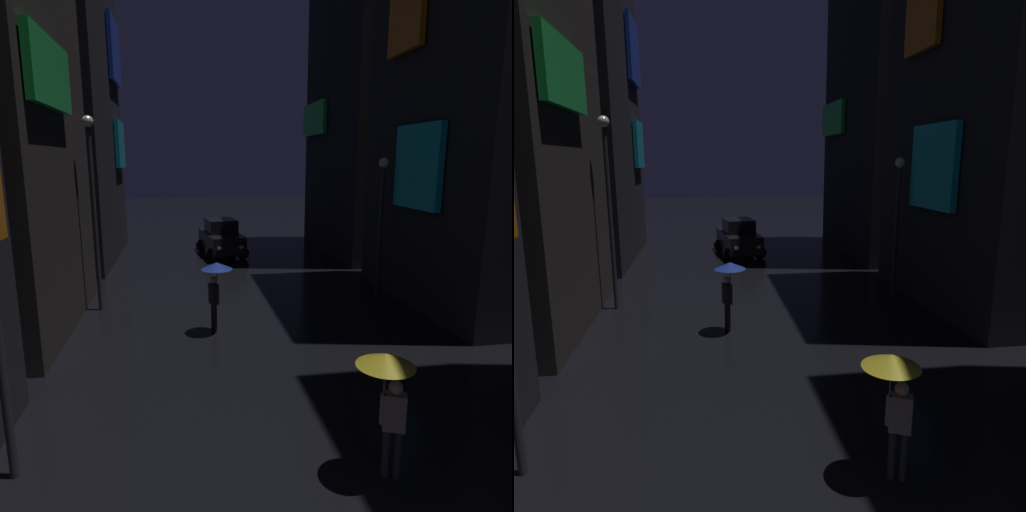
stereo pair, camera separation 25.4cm
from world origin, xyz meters
TOP-DOWN VIEW (x-y plane):
  - building_left_far at (-7.48, 22.50)m, footprint 4.25×8.99m
  - building_right_mid at (7.48, 12.94)m, footprint 4.25×7.88m
  - building_right_far at (7.49, 22.19)m, footprint 4.25×8.36m
  - pedestrian_far_right_blue at (-1.30, 11.19)m, footprint 0.90×0.90m
  - pedestrian_near_crossing_yellow at (0.81, 4.50)m, footprint 0.90×0.90m
  - car_distant at (-0.17, 22.28)m, footprint 2.61×4.31m
  - streetlamp_left_far at (-5.00, 13.90)m, footprint 0.36×0.36m
  - streetlamp_right_far at (5.00, 14.16)m, footprint 0.36×0.36m

SIDE VIEW (x-z plane):
  - car_distant at x=-0.17m, z-range -0.03..1.89m
  - pedestrian_far_right_blue at x=-1.30m, z-range 0.61..2.73m
  - pedestrian_near_crossing_yellow at x=0.81m, z-range 0.61..2.73m
  - streetlamp_right_far at x=5.00m, z-range 0.67..5.72m
  - streetlamp_left_far at x=-5.00m, z-range 0.72..7.05m
  - building_right_mid at x=7.48m, z-range 0.00..17.90m
  - building_left_far at x=-7.48m, z-range 0.01..20.14m
  - building_right_far at x=7.49m, z-range 0.00..22.93m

